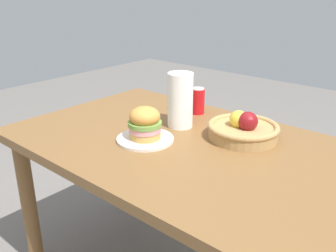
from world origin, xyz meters
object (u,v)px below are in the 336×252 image
object	(u,v)px
paper_towel_roll	(180,100)
fruit_basket	(243,129)
soda_can	(198,101)
plate	(145,139)
sandwich	(145,123)

from	to	relation	value
paper_towel_roll	fruit_basket	bearing A→B (deg)	12.70
soda_can	plate	bearing A→B (deg)	-84.08
soda_can	paper_towel_roll	xyz separation A→B (m)	(0.05, -0.19, 0.06)
soda_can	fruit_basket	size ratio (longest dim) A/B	0.43
plate	fruit_basket	world-z (taller)	fruit_basket
soda_can	paper_towel_roll	bearing A→B (deg)	-76.35
paper_towel_roll	plate	bearing A→B (deg)	-91.12
fruit_basket	paper_towel_roll	xyz separation A→B (m)	(-0.28, -0.06, 0.08)
plate	sandwich	size ratio (longest dim) A/B	1.71
sandwich	soda_can	bearing A→B (deg)	95.92
soda_can	sandwich	bearing A→B (deg)	-84.08
sandwich	paper_towel_roll	xyz separation A→B (m)	(0.00, 0.22, 0.04)
plate	paper_towel_roll	world-z (taller)	paper_towel_roll
plate	fruit_basket	distance (m)	0.40
plate	paper_towel_roll	bearing A→B (deg)	88.88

